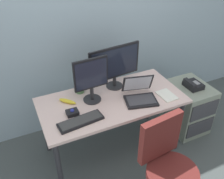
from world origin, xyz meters
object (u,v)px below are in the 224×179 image
monitor_main (115,64)px  paper_notepad (167,95)px  monitor_side (91,78)px  banana (67,101)px  desk_phone (193,85)px  keyboard (81,121)px  office_chair (167,172)px  coffee_mug (80,87)px  laptop (140,94)px  trackball_mouse (72,112)px  file_cabinet (187,107)px

monitor_main → paper_notepad: monitor_main is taller
monitor_side → banana: monitor_side is taller
desk_phone → keyboard: keyboard is taller
office_chair → coffee_mug: 1.18m
keyboard → coffee_mug: coffee_mug is taller
keyboard → laptop: size_ratio=1.13×
monitor_side → coffee_mug: monitor_side is taller
monitor_side → paper_notepad: (0.72, -0.26, -0.25)m
paper_notepad → banana: size_ratio=1.09×
trackball_mouse → paper_notepad: size_ratio=0.53×
monitor_main → trackball_mouse: bearing=-154.5°
monitor_main → banana: size_ratio=3.04×
laptop → banana: 0.72m
laptop → trackball_mouse: size_ratio=3.40×
trackball_mouse → coffee_mug: bearing=60.3°
banana → coffee_mug: bearing=36.5°
office_chair → file_cabinet: bearing=41.1°
keyboard → laptop: (0.66, 0.09, 0.04)m
laptop → banana: (-0.68, 0.23, -0.03)m
office_chair → trackball_mouse: 0.99m
monitor_side → desk_phone: bearing=-6.1°
office_chair → paper_notepad: 0.77m
keyboard → desk_phone: bearing=5.9°
monitor_side → keyboard: size_ratio=1.09×
keyboard → office_chair: bearing=-46.3°
monitor_side → banana: size_ratio=2.42×
monitor_side → paper_notepad: size_ratio=2.21×
monitor_side → office_chair: bearing=-68.1°
file_cabinet → office_chair: bearing=-138.9°
keyboard → monitor_side: bearing=51.6°
banana → monitor_main: bearing=7.8°
office_chair → monitor_side: size_ratio=1.99×
coffee_mug → file_cabinet: bearing=-13.2°
keyboard → banana: banana is taller
file_cabinet → monitor_main: size_ratio=1.06×
office_chair → laptop: 0.77m
office_chair → coffee_mug: (-0.41, 1.04, 0.36)m
file_cabinet → desk_phone: 0.34m
trackball_mouse → desk_phone: bearing=0.3°
coffee_mug → trackball_mouse: bearing=-119.7°
monitor_side → laptop: 0.52m
keyboard → trackball_mouse: size_ratio=3.83×
file_cabinet → trackball_mouse: (-1.44, -0.02, 0.43)m
office_chair → laptop: laptop is taller
keyboard → paper_notepad: 0.94m
desk_phone → keyboard: (-1.40, -0.14, 0.08)m
file_cabinet → keyboard: bearing=-173.5°
monitor_main → keyboard: size_ratio=1.37×
paper_notepad → desk_phone: bearing=15.5°
monitor_main → laptop: 0.40m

